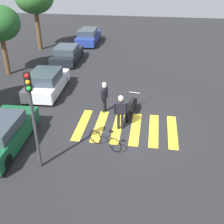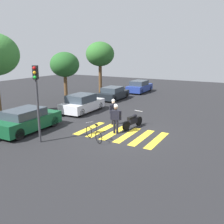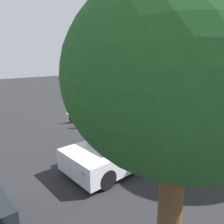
{
  "view_description": "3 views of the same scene",
  "coord_description": "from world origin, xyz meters",
  "px_view_note": "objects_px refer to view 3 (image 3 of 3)",
  "views": [
    {
      "loc": [
        -11.72,
        -1.02,
        7.44
      ],
      "look_at": [
        -0.25,
        0.69,
        0.99
      ],
      "focal_mm": 44.77,
      "sensor_mm": 36.0,
      "label": 1
    },
    {
      "loc": [
        -12.45,
        -6.47,
        4.76
      ],
      "look_at": [
        0.68,
        1.0,
        1.07
      ],
      "focal_mm": 39.68,
      "sensor_mm": 36.0,
      "label": 2
    },
    {
      "loc": [
        8.32,
        10.72,
        3.8
      ],
      "look_at": [
        0.58,
        1.35,
        0.7
      ],
      "focal_mm": 35.46,
      "sensor_mm": 36.0,
      "label": 3
    }
  ],
  "objects_px": {
    "traffic_light_pole": "(183,74)",
    "car_green_compact": "(204,118)",
    "officer_on_foot": "(110,102)",
    "officer_by_motorcycle": "(99,109)",
    "leaning_bicycle": "(134,110)",
    "car_white_van": "(122,146)",
    "police_motorcycle": "(86,114)"
  },
  "relations": [
    {
      "from": "traffic_light_pole",
      "to": "car_green_compact",
      "type": "bearing_deg",
      "value": 63.84
    },
    {
      "from": "officer_on_foot",
      "to": "officer_by_motorcycle",
      "type": "bearing_deg",
      "value": 33.75
    },
    {
      "from": "officer_on_foot",
      "to": "leaning_bicycle",
      "type": "bearing_deg",
      "value": 163.95
    },
    {
      "from": "officer_on_foot",
      "to": "car_green_compact",
      "type": "xyz_separation_m",
      "value": [
        -2.27,
        4.97,
        -0.36
      ]
    },
    {
      "from": "leaning_bicycle",
      "to": "traffic_light_pole",
      "type": "relative_size",
      "value": 0.39
    },
    {
      "from": "officer_by_motorcycle",
      "to": "car_white_van",
      "type": "bearing_deg",
      "value": 64.45
    },
    {
      "from": "police_motorcycle",
      "to": "leaning_bicycle",
      "type": "xyz_separation_m",
      "value": [
        -3.15,
        0.88,
        -0.07
      ]
    },
    {
      "from": "police_motorcycle",
      "to": "car_green_compact",
      "type": "relative_size",
      "value": 0.47
    },
    {
      "from": "leaning_bicycle",
      "to": "car_white_van",
      "type": "relative_size",
      "value": 0.39
    },
    {
      "from": "car_white_van",
      "to": "car_green_compact",
      "type": "bearing_deg",
      "value": -179.61
    },
    {
      "from": "leaning_bicycle",
      "to": "car_green_compact",
      "type": "distance_m",
      "value": 4.55
    },
    {
      "from": "officer_by_motorcycle",
      "to": "traffic_light_pole",
      "type": "bearing_deg",
      "value": 160.13
    },
    {
      "from": "leaning_bicycle",
      "to": "officer_on_foot",
      "type": "relative_size",
      "value": 0.89
    },
    {
      "from": "police_motorcycle",
      "to": "car_white_van",
      "type": "bearing_deg",
      "value": 70.01
    },
    {
      "from": "traffic_light_pole",
      "to": "leaning_bicycle",
      "type": "bearing_deg",
      "value": -54.69
    },
    {
      "from": "police_motorcycle",
      "to": "leaning_bicycle",
      "type": "height_order",
      "value": "police_motorcycle"
    },
    {
      "from": "officer_on_foot",
      "to": "police_motorcycle",
      "type": "bearing_deg",
      "value": -15.13
    },
    {
      "from": "police_motorcycle",
      "to": "car_white_van",
      "type": "xyz_separation_m",
      "value": [
        1.97,
        5.42,
        0.23
      ]
    },
    {
      "from": "officer_by_motorcycle",
      "to": "car_green_compact",
      "type": "height_order",
      "value": "officer_by_motorcycle"
    },
    {
      "from": "police_motorcycle",
      "to": "officer_by_motorcycle",
      "type": "height_order",
      "value": "officer_by_motorcycle"
    },
    {
      "from": "police_motorcycle",
      "to": "traffic_light_pole",
      "type": "xyz_separation_m",
      "value": [
        -4.82,
        3.24,
        2.31
      ]
    },
    {
      "from": "car_white_van",
      "to": "police_motorcycle",
      "type": "bearing_deg",
      "value": -109.99
    },
    {
      "from": "officer_by_motorcycle",
      "to": "car_green_compact",
      "type": "relative_size",
      "value": 0.4
    },
    {
      "from": "traffic_light_pole",
      "to": "officer_by_motorcycle",
      "type": "bearing_deg",
      "value": -19.87
    },
    {
      "from": "officer_on_foot",
      "to": "car_white_van",
      "type": "bearing_deg",
      "value": 55.26
    },
    {
      "from": "police_motorcycle",
      "to": "car_green_compact",
      "type": "height_order",
      "value": "car_green_compact"
    },
    {
      "from": "car_green_compact",
      "to": "traffic_light_pole",
      "type": "bearing_deg",
      "value": -116.16
    },
    {
      "from": "car_green_compact",
      "to": "car_white_van",
      "type": "distance_m",
      "value": 5.74
    },
    {
      "from": "car_green_compact",
      "to": "car_white_van",
      "type": "height_order",
      "value": "car_white_van"
    },
    {
      "from": "officer_on_foot",
      "to": "traffic_light_pole",
      "type": "xyz_separation_m",
      "value": [
        -3.32,
        2.83,
        1.71
      ]
    },
    {
      "from": "officer_by_motorcycle",
      "to": "car_white_van",
      "type": "relative_size",
      "value": 0.43
    },
    {
      "from": "car_green_compact",
      "to": "traffic_light_pole",
      "type": "distance_m",
      "value": 3.16
    }
  ]
}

